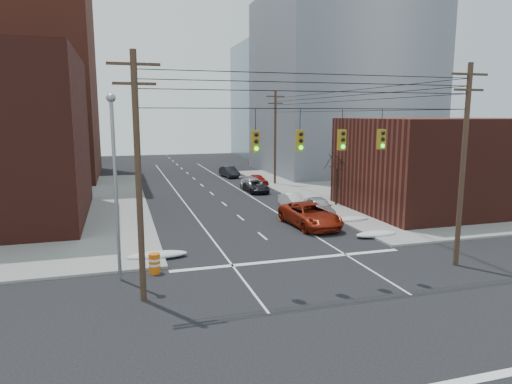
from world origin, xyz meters
TOP-DOWN VIEW (x-y plane):
  - ground at (0.00, 0.00)m, footprint 160.00×160.00m
  - sidewalk_ne at (27.00, 27.00)m, footprint 40.00×40.00m
  - building_brick_far at (-26.00, 74.00)m, footprint 22.00×18.00m
  - building_office at (22.00, 44.00)m, footprint 22.00×20.00m
  - building_glass at (24.00, 70.00)m, footprint 20.00×18.00m
  - building_storefront at (18.00, 16.00)m, footprint 16.00×12.00m
  - utility_pole_left at (-8.50, 3.00)m, footprint 2.20×0.28m
  - utility_pole_right at (8.50, 3.00)m, footprint 2.20×0.28m
  - utility_pole_far at (8.50, 34.00)m, footprint 2.20×0.28m
  - traffic_signals at (0.10, 2.97)m, footprint 17.00×0.42m
  - street_light at (-9.50, 6.00)m, footprint 0.44×0.44m
  - bare_tree at (9.59, 20.00)m, footprint 2.09×2.20m
  - snow_nw at (-7.40, 9.00)m, footprint 3.50×1.08m
  - snow_ne at (7.40, 9.50)m, footprint 3.00×1.08m
  - snow_east_far at (7.40, 14.00)m, footprint 4.00×1.08m
  - red_pickup at (4.26, 13.64)m, footprint 3.32×6.48m
  - parked_car_a at (6.40, 16.73)m, footprint 2.41×4.79m
  - parked_car_b at (5.56, 20.36)m, footprint 1.60×4.02m
  - parked_car_c at (4.80, 29.47)m, footprint 2.05×4.44m
  - parked_car_d at (4.80, 30.66)m, footprint 2.42×4.89m
  - parked_car_e at (6.40, 34.26)m, footprint 2.01×3.92m
  - parked_car_f at (4.80, 42.11)m, footprint 2.04×4.52m
  - lot_car_a at (-16.00, 20.73)m, footprint 4.59×1.84m
  - lot_car_b at (-15.08, 27.00)m, footprint 4.71×2.34m
  - lot_car_d at (-17.20, 24.78)m, footprint 4.35×2.34m
  - construction_barrel at (-7.74, 6.50)m, footprint 0.81×0.81m

SIDE VIEW (x-z plane):
  - ground at x=0.00m, z-range 0.00..0.00m
  - sidewalk_ne at x=27.00m, z-range 0.00..0.15m
  - snow_nw at x=-7.40m, z-range 0.00..0.42m
  - snow_ne at x=7.40m, z-range 0.00..0.42m
  - snow_east_far at x=7.40m, z-range 0.00..0.42m
  - construction_barrel at x=-7.74m, z-range 0.02..1.09m
  - parked_car_c at x=4.80m, z-range 0.00..1.23m
  - parked_car_e at x=6.40m, z-range 0.00..1.28m
  - parked_car_b at x=5.56m, z-range 0.00..1.30m
  - parked_car_d at x=4.80m, z-range 0.00..1.37m
  - parked_car_f at x=4.80m, z-range 0.00..1.44m
  - parked_car_a at x=6.40m, z-range 0.00..1.57m
  - lot_car_b at x=-15.08m, z-range 0.15..1.43m
  - lot_car_d at x=-17.20m, z-range 0.15..1.56m
  - red_pickup at x=4.26m, z-range 0.00..1.75m
  - lot_car_a at x=-16.00m, z-range 0.15..1.63m
  - bare_tree at x=9.59m, z-range -0.15..4.79m
  - building_storefront at x=18.00m, z-range 0.00..8.00m
  - street_light at x=-9.50m, z-range 0.88..10.20m
  - utility_pole_left at x=-8.50m, z-range 0.28..11.28m
  - utility_pole_right at x=8.50m, z-range 0.28..11.28m
  - utility_pole_far at x=8.50m, z-range 0.28..11.28m
  - building_brick_far at x=-26.00m, z-range 0.00..12.00m
  - traffic_signals at x=0.10m, z-range 6.16..8.18m
  - building_glass at x=24.00m, z-range 0.00..22.00m
  - building_office at x=22.00m, z-range 0.00..25.00m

